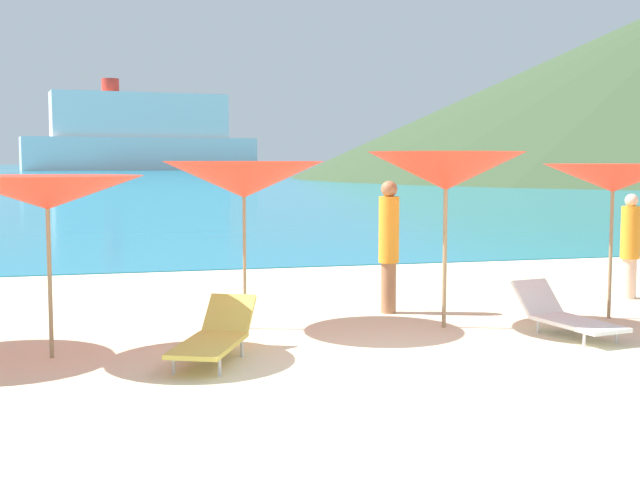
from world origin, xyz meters
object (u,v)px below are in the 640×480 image
umbrella_2 (244,180)px  beachgoer_2 (630,243)px  lounge_chair_1 (565,315)px  umbrella_3 (446,171)px  lounge_chair_3 (215,336)px  umbrella_4 (613,178)px  cruise_ship (140,136)px  umbrella_1 (47,193)px  beachgoer_0 (389,241)px

umbrella_2 → beachgoer_2: size_ratio=1.31×
beachgoer_2 → lounge_chair_1: bearing=56.8°
umbrella_3 → lounge_chair_3: size_ratio=1.29×
lounge_chair_3 → beachgoer_2: beachgoer_2 is taller
umbrella_4 → cruise_ship: (2.32, 183.24, 5.56)m
umbrella_3 → beachgoer_2: 4.21m
umbrella_1 → umbrella_2: bearing=24.7°
umbrella_4 → cruise_ship: cruise_ship is taller
umbrella_2 → umbrella_4: (5.03, -0.56, 0.00)m
umbrella_1 → lounge_chair_3: umbrella_1 is taller
lounge_chair_3 → cruise_ship: 184.68m
lounge_chair_3 → umbrella_2: bearing=93.9°
umbrella_4 → lounge_chair_3: 5.99m
umbrella_3 → cruise_ship: size_ratio=0.04×
lounge_chair_1 → umbrella_2: bearing=150.1°
umbrella_1 → umbrella_3: bearing=5.9°
umbrella_4 → cruise_ship: bearing=89.3°
umbrella_3 → lounge_chair_3: 3.79m
umbrella_4 → lounge_chair_1: 2.25m
umbrella_1 → beachgoer_0: umbrella_1 is taller
umbrella_4 → beachgoer_2: size_ratio=1.29×
umbrella_3 → beachgoer_0: umbrella_3 is taller
lounge_chair_3 → cruise_ship: size_ratio=0.03×
umbrella_1 → lounge_chair_1: 6.40m
umbrella_3 → umbrella_4: size_ratio=1.07×
umbrella_2 → umbrella_3: size_ratio=0.95×
umbrella_3 → cruise_ship: bearing=88.5°
umbrella_2 → cruise_ship: (7.35, 182.68, 5.56)m
umbrella_1 → lounge_chair_3: (1.74, -0.60, -1.56)m
umbrella_2 → umbrella_4: 5.06m
umbrella_2 → beachgoer_2: umbrella_2 is taller
umbrella_4 → cruise_ship: size_ratio=0.04×
umbrella_2 → lounge_chair_1: umbrella_2 is taller
umbrella_3 → cruise_ship: 183.41m
lounge_chair_1 → cruise_ship: cruise_ship is taller
umbrella_1 → lounge_chair_1: umbrella_1 is taller
lounge_chair_1 → cruise_ship: 184.28m
beachgoer_0 → umbrella_4: bearing=43.1°
lounge_chair_3 → umbrella_3: bearing=43.3°
umbrella_3 → lounge_chair_1: size_ratio=1.36×
umbrella_2 → umbrella_3: bearing=-12.8°
umbrella_1 → umbrella_2: size_ratio=0.98×
beachgoer_2 → umbrella_2: bearing=22.0°
lounge_chair_1 → lounge_chair_3: (-4.45, -0.26, 0.03)m
lounge_chair_1 → umbrella_4: bearing=26.4°
beachgoer_0 → beachgoer_2: bearing=69.1°
lounge_chair_1 → beachgoer_0: size_ratio=0.89×
umbrella_1 → lounge_chair_3: size_ratio=1.19×
lounge_chair_3 → beachgoer_0: beachgoer_0 is taller
umbrella_3 → lounge_chair_3: bearing=-160.8°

